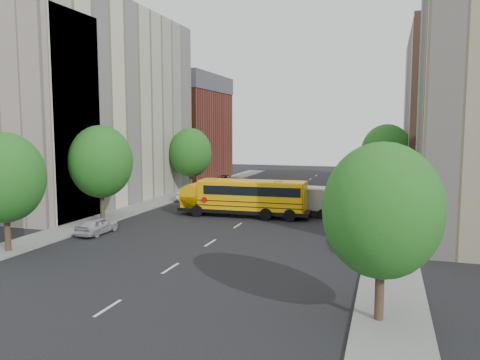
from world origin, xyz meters
The scene contains 22 objects.
ground centered at (0.00, 0.00, 0.00)m, with size 120.00×120.00×0.00m, color black.
sidewalk_left centered at (-11.50, 5.00, 0.06)m, with size 3.00×80.00×0.12m, color slate.
sidewalk_right centered at (11.50, 5.00, 0.06)m, with size 3.00×80.00×0.12m, color slate.
lane_markings centered at (0.00, 10.00, 0.01)m, with size 0.15×64.00×0.01m, color silver.
building_left_cream centered at (-18.00, 6.00, 10.00)m, with size 10.00×26.00×20.00m, color beige.
building_left_redbrick centered at (-18.00, 28.00, 6.50)m, with size 10.00×15.00×13.00m, color maroon.
building_left_near centered at (-18.00, -4.50, 8.50)m, with size 10.00×7.00×17.00m, color beige.
building_right_far centered at (18.00, 20.00, 9.00)m, with size 10.00×22.00×18.00m, color beige.
building_right_sidewall centered at (18.00, 9.00, 9.00)m, with size 10.10×0.30×18.00m, color brown.
street_tree_0 centered at (-11.00, -14.00, 4.64)m, with size 4.80×4.80×7.41m.
street_tree_1 centered at (-11.00, -4.00, 4.95)m, with size 5.12×5.12×7.90m.
street_tree_2 centered at (-11.00, 14.00, 4.83)m, with size 4.99×4.99×7.71m.
street_tree_3 centered at (11.00, -18.00, 4.45)m, with size 4.61×4.61×7.11m.
street_tree_4 centered at (11.00, 14.00, 5.08)m, with size 5.25×5.25×8.10m.
street_tree_5 centered at (11.00, 26.00, 4.70)m, with size 4.86×4.86×7.51m.
school_bus centered at (-0.76, 1.85, 1.81)m, with size 11.59×3.19×3.24m.
safari_truck centered at (5.94, 3.65, 1.36)m, with size 6.17×2.74×2.57m.
parked_car_0 centered at (-8.80, -7.96, 0.64)m, with size 1.51×3.75×1.28m, color #B7B5BC.
parked_car_1 centered at (-8.80, 9.05, 0.71)m, with size 1.51×4.34×1.43m, color silver.
parked_car_2 centered at (-9.07, 21.42, 0.79)m, with size 2.62×5.68×1.58m, color black.
parked_car_3 centered at (9.60, -6.72, 0.65)m, with size 1.83×4.49×1.30m, color maroon.
parked_car_4 centered at (9.42, 11.75, 0.76)m, with size 1.80×4.48×1.53m, color #303F55.
Camera 1 is at (11.15, -36.55, 7.57)m, focal length 35.00 mm.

